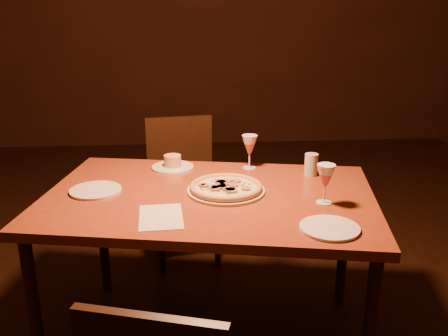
{
  "coord_description": "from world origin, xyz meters",
  "views": [
    {
      "loc": [
        0.04,
        -1.97,
        1.54
      ],
      "look_at": [
        0.2,
        0.07,
        0.85
      ],
      "focal_mm": 40.0,
      "sensor_mm": 36.0,
      "label": 1
    }
  ],
  "objects": [
    {
      "name": "side_plate_near",
      "position": [
        0.55,
        -0.37,
        0.76
      ],
      "size": [
        0.22,
        0.22,
        0.01
      ],
      "primitive_type": "cylinder",
      "color": "silver",
      "rests_on": "dining_table"
    },
    {
      "name": "ramekin_saucer",
      "position": [
        -0.03,
        0.38,
        0.77
      ],
      "size": [
        0.21,
        0.21,
        0.07
      ],
      "color": "silver",
      "rests_on": "dining_table"
    },
    {
      "name": "wine_glass_right",
      "position": [
        0.59,
        -0.12,
        0.83
      ],
      "size": [
        0.07,
        0.07,
        0.17
      ],
      "primitive_type": null,
      "color": "#B65E4B",
      "rests_on": "dining_table"
    },
    {
      "name": "pizza_plate",
      "position": [
        0.2,
        0.03,
        0.77
      ],
      "size": [
        0.34,
        0.34,
        0.04
      ],
      "color": "silver",
      "rests_on": "dining_table"
    },
    {
      "name": "water_tumbler",
      "position": [
        0.62,
        0.22,
        0.8
      ],
      "size": [
        0.06,
        0.06,
        0.1
      ],
      "primitive_type": "cylinder",
      "color": "#AFB6BF",
      "rests_on": "dining_table"
    },
    {
      "name": "back_wall",
      "position": [
        0.0,
        3.5,
        1.5
      ],
      "size": [
        6.0,
        0.04,
        3.0
      ],
      "primitive_type": "cube",
      "color": "#361811",
      "rests_on": "floor"
    },
    {
      "name": "chair_far",
      "position": [
        0.01,
        0.94,
        0.48
      ],
      "size": [
        0.47,
        0.47,
        0.86
      ],
      "rotation": [
        0.0,
        0.0,
        0.15
      ],
      "color": "black",
      "rests_on": "floor"
    },
    {
      "name": "wine_glass_far",
      "position": [
        0.34,
        0.35,
        0.83
      ],
      "size": [
        0.08,
        0.08,
        0.17
      ],
      "primitive_type": null,
      "color": "#B65E4B",
      "rests_on": "dining_table"
    },
    {
      "name": "dining_table",
      "position": [
        0.13,
        0.02,
        0.68
      ],
      "size": [
        1.55,
        1.15,
        0.75
      ],
      "rotation": [
        0.0,
        0.0,
        -0.19
      ],
      "color": "brown",
      "rests_on": "floor"
    },
    {
      "name": "menu_card",
      "position": [
        -0.07,
        -0.21,
        0.75
      ],
      "size": [
        0.18,
        0.25,
        0.0
      ],
      "primitive_type": "cube",
      "rotation": [
        0.0,
        0.0,
        0.06
      ],
      "color": "beige",
      "rests_on": "dining_table"
    },
    {
      "name": "side_plate_left",
      "position": [
        -0.36,
        0.08,
        0.76
      ],
      "size": [
        0.22,
        0.22,
        0.01
      ],
      "primitive_type": "cylinder",
      "color": "silver",
      "rests_on": "dining_table"
    }
  ]
}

